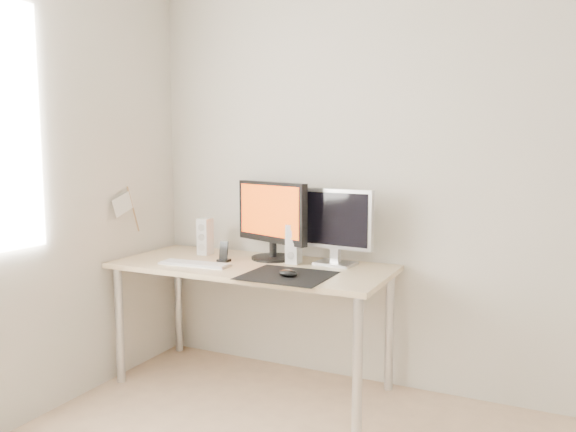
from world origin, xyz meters
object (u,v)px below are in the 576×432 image
(main_monitor, at_px, (272,217))
(speaker_left, at_px, (205,236))
(desk, at_px, (252,277))
(speaker_right, at_px, (294,244))
(second_monitor, at_px, (336,223))
(keyboard, at_px, (195,264))
(mouse, at_px, (288,273))
(phone_dock, at_px, (224,255))

(main_monitor, xyz_separation_m, speaker_left, (-0.45, -0.04, -0.14))
(desk, bearing_deg, speaker_right, 30.70)
(main_monitor, bearing_deg, desk, -103.29)
(second_monitor, height_order, speaker_right, second_monitor)
(desk, bearing_deg, keyboard, -149.86)
(second_monitor, bearing_deg, mouse, -104.80)
(speaker_right, xyz_separation_m, keyboard, (-0.49, -0.29, -0.11))
(speaker_left, distance_m, speaker_right, 0.62)
(speaker_left, bearing_deg, second_monitor, 3.95)
(mouse, relative_size, desk, 0.06)
(main_monitor, relative_size, second_monitor, 1.18)
(second_monitor, height_order, phone_dock, second_monitor)
(desk, bearing_deg, phone_dock, -177.27)
(second_monitor, bearing_deg, phone_dock, -161.98)
(second_monitor, relative_size, speaker_left, 1.97)
(phone_dock, bearing_deg, second_monitor, 18.02)
(mouse, bearing_deg, second_monitor, 75.20)
(phone_dock, bearing_deg, speaker_left, 147.46)
(desk, relative_size, second_monitor, 3.54)
(keyboard, bearing_deg, desk, 30.14)
(speaker_right, bearing_deg, second_monitor, 16.75)
(desk, relative_size, keyboard, 3.75)
(speaker_right, bearing_deg, phone_dock, -161.24)
(main_monitor, distance_m, phone_dock, 0.36)
(mouse, distance_m, main_monitor, 0.54)
(speaker_right, xyz_separation_m, phone_dock, (-0.39, -0.13, -0.08))
(desk, height_order, main_monitor, main_monitor)
(speaker_right, bearing_deg, mouse, -69.96)
(keyboard, bearing_deg, mouse, -4.75)
(mouse, height_order, speaker_left, speaker_left)
(mouse, relative_size, main_monitor, 0.19)
(second_monitor, bearing_deg, desk, -156.25)
(speaker_left, xyz_separation_m, keyboard, (0.13, -0.30, -0.11))
(speaker_left, bearing_deg, desk, -18.35)
(mouse, height_order, main_monitor, main_monitor)
(speaker_left, xyz_separation_m, speaker_right, (0.62, -0.01, 0.00))
(second_monitor, height_order, speaker_left, second_monitor)
(keyboard, relative_size, phone_dock, 3.50)
(main_monitor, bearing_deg, mouse, -53.18)
(speaker_left, height_order, phone_dock, speaker_left)
(main_monitor, relative_size, keyboard, 1.24)
(desk, distance_m, phone_dock, 0.22)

